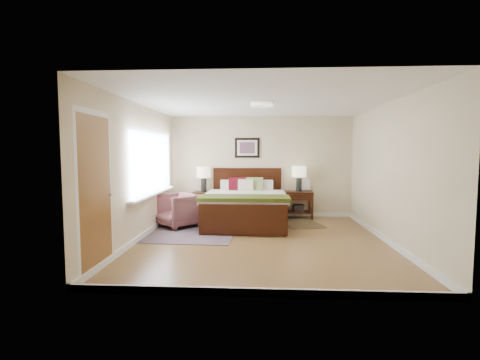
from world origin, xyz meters
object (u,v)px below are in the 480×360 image
Objects in this scene: bed at (245,200)px; armchair at (178,210)px; nightstand_left at (204,197)px; rug_persian at (196,230)px; nightstand_right at (299,202)px; lamp_left at (204,174)px; lamp_right at (299,174)px.

armchair is (-1.45, -0.33, -0.19)m from bed.
armchair reaches higher than nightstand_left.
nightstand_left is 0.27× the size of rug_persian.
armchair is 0.34× the size of rug_persian.
bed is 3.52× the size of nightstand_left.
rug_persian is (-2.27, -1.47, -0.39)m from nightstand_right.
rug_persian is at bearing 9.18° from armchair.
rug_persian is at bearing -87.20° from lamp_left.
bed reaches higher than rug_persian.
lamp_left reaches higher than rug_persian.
armchair is (-2.72, -1.20, -0.73)m from lamp_right.
lamp_left is 0.26× the size of rug_persian.
lamp_right is 0.77× the size of armchair.
lamp_right is at bearing 0.53° from nightstand_left.
bed is 3.64× the size of lamp_left.
armchair is at bearing -156.51° from nightstand_right.
armchair is (-2.72, -1.18, -0.03)m from nightstand_right.
nightstand_right is at bearing 33.72° from bed.
lamp_left is at bearing 90.00° from nightstand_left.
bed reaches higher than nightstand_right.
nightstand_right is at bearing -0.33° from lamp_left.
lamp_right is 3.06m from armchair.
rug_persian is at bearing -87.16° from nightstand_left.
rug_persian is at bearing -147.06° from nightstand_right.
nightstand_left is at bearing 141.82° from bed.
lamp_left is (-1.07, 0.86, 0.51)m from bed.
lamp_left is (-2.35, 0.01, 0.67)m from nightstand_right.
lamp_right is 2.92m from rug_persian.
lamp_left is 2.35m from lamp_right.
nightstand_left is 1.03× the size of lamp_right.
nightstand_right is at bearing -90.00° from lamp_right.
armchair is 0.64m from rug_persian.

